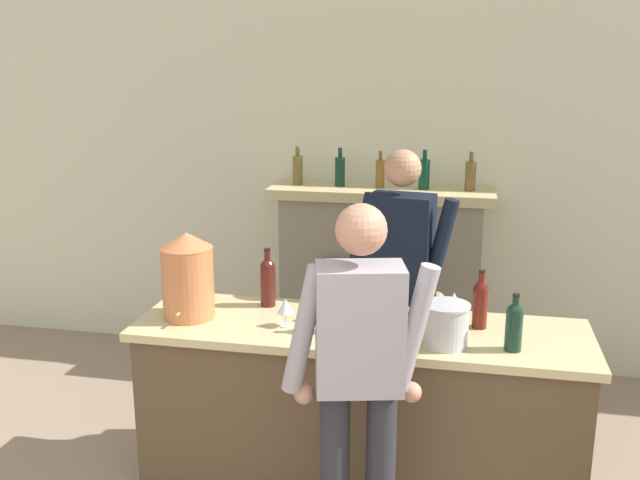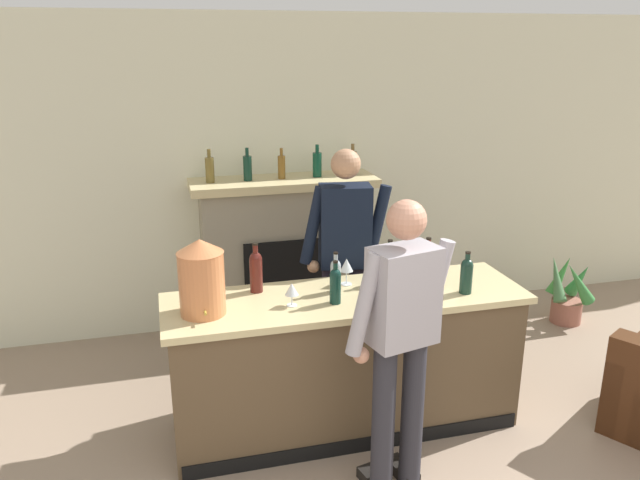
% 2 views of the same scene
% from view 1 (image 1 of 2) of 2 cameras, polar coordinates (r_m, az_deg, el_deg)
% --- Properties ---
extents(wall_back_panel, '(12.00, 0.07, 2.75)m').
position_cam_1_polar(wall_back_panel, '(5.35, 6.58, 4.42)').
color(wall_back_panel, silver).
rests_on(wall_back_panel, ground_plane).
extents(bar_counter, '(2.33, 0.69, 0.96)m').
position_cam_1_polar(bar_counter, '(3.89, 3.09, -13.45)').
color(bar_counter, brown).
rests_on(bar_counter, ground_plane).
extents(fireplace_stone, '(1.58, 0.52, 1.68)m').
position_cam_1_polar(fireplace_stone, '(5.27, 4.83, -3.14)').
color(fireplace_stone, gray).
rests_on(fireplace_stone, ground_plane).
extents(person_customer, '(0.65, 0.37, 1.75)m').
position_cam_1_polar(person_customer, '(3.06, 3.12, -11.47)').
color(person_customer, '#28272E').
rests_on(person_customer, ground_plane).
extents(person_bartender, '(0.65, 0.35, 1.81)m').
position_cam_1_polar(person_bartender, '(4.16, 6.34, -3.79)').
color(person_bartender, '#231E2F').
rests_on(person_bartender, ground_plane).
extents(copper_dispenser, '(0.28, 0.31, 0.47)m').
position_cam_1_polar(copper_dispenser, '(3.80, -10.54, -2.77)').
color(copper_dispenser, '#C77546').
rests_on(copper_dispenser, bar_counter).
extents(ice_bucket_steel, '(0.23, 0.23, 0.21)m').
position_cam_1_polar(ice_bucket_steel, '(3.48, 10.02, -6.68)').
color(ice_bucket_steel, silver).
rests_on(ice_bucket_steel, bar_counter).
extents(wine_bottle_burgundy_dark, '(0.08, 0.08, 0.31)m').
position_cam_1_polar(wine_bottle_burgundy_dark, '(3.72, 12.70, -4.87)').
color(wine_bottle_burgundy_dark, '#5A1812').
rests_on(wine_bottle_burgundy_dark, bar_counter).
extents(wine_bottle_rose_blush, '(0.08, 0.08, 0.28)m').
position_cam_1_polar(wine_bottle_rose_blush, '(3.48, 15.26, -6.56)').
color(wine_bottle_rose_blush, '#142E23').
rests_on(wine_bottle_rose_blush, bar_counter).
extents(wine_bottle_merlot_tall, '(0.07, 0.07, 0.28)m').
position_cam_1_polar(wine_bottle_merlot_tall, '(3.57, 1.31, -5.51)').
color(wine_bottle_merlot_tall, '#0E2E27').
rests_on(wine_bottle_merlot_tall, bar_counter).
extents(wine_bottle_port_short, '(0.08, 0.08, 0.30)m').
position_cam_1_polar(wine_bottle_port_short, '(3.74, 8.68, -4.54)').
color(wine_bottle_port_short, '#123619').
rests_on(wine_bottle_port_short, bar_counter).
extents(wine_bottle_cabernet_heavy, '(0.08, 0.08, 0.33)m').
position_cam_1_polar(wine_bottle_cabernet_heavy, '(3.95, -4.20, -3.21)').
color(wine_bottle_cabernet_heavy, '#4A1915').
rests_on(wine_bottle_cabernet_heavy, bar_counter).
extents(wine_bottle_chardonnay_pale, '(0.07, 0.07, 0.27)m').
position_cam_1_polar(wine_bottle_chardonnay_pale, '(3.73, 2.57, -4.71)').
color(wine_bottle_chardonnay_pale, '#9DADB9').
rests_on(wine_bottle_chardonnay_pale, bar_counter).
extents(wine_glass_near_bucket, '(0.09, 0.09, 0.18)m').
position_cam_1_polar(wine_glass_near_bucket, '(3.81, 4.41, -4.15)').
color(wine_glass_near_bucket, silver).
rests_on(wine_glass_near_bucket, bar_counter).
extents(wine_glass_back_row, '(0.09, 0.09, 0.17)m').
position_cam_1_polar(wine_glass_back_row, '(3.76, 10.66, -4.82)').
color(wine_glass_back_row, silver).
rests_on(wine_glass_back_row, bar_counter).
extents(wine_glass_front_right, '(0.08, 0.08, 0.15)m').
position_cam_1_polar(wine_glass_front_right, '(3.66, -2.77, -5.36)').
color(wine_glass_front_right, silver).
rests_on(wine_glass_front_right, bar_counter).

